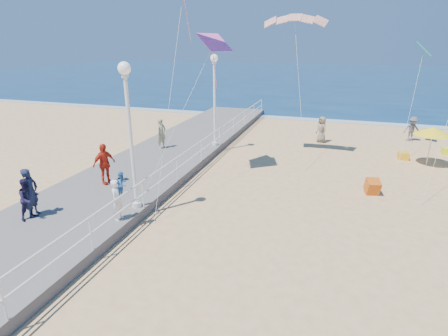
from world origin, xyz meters
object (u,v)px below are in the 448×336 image
(beach_walker_a, at_px, (412,129))
(woman_holding_toddler, at_px, (118,200))
(spectator_7, at_px, (29,199))
(beach_walker_c, at_px, (322,130))
(spectator_3, at_px, (104,164))
(beach_chair_right, at_px, (447,151))
(spectator_0, at_px, (31,193))
(box_kite, at_px, (372,188))
(spectator_6, at_px, (162,133))
(toddler_held, at_px, (122,184))
(beach_chair_left, at_px, (403,156))
(lamp_post_far, at_px, (214,91))
(lamp_post_mid, at_px, (129,123))
(beach_umbrella, at_px, (433,131))

(beach_walker_a, bearing_deg, woman_holding_toddler, -142.66)
(spectator_7, xyz_separation_m, beach_walker_c, (9.15, 15.17, -0.28))
(spectator_7, bearing_deg, spectator_3, 5.23)
(woman_holding_toddler, xyz_separation_m, beach_chair_right, (13.51, 13.79, -0.95))
(beach_walker_c, bearing_deg, spectator_0, -70.31)
(spectator_0, relative_size, box_kite, 2.99)
(spectator_3, relative_size, spectator_6, 1.03)
(toddler_held, relative_size, beach_chair_right, 1.65)
(woman_holding_toddler, height_order, spectator_6, spectator_6)
(spectator_6, bearing_deg, woman_holding_toddler, -144.41)
(spectator_3, bearing_deg, beach_walker_a, -25.69)
(spectator_3, distance_m, beach_chair_left, 16.27)
(spectator_3, distance_m, spectator_6, 5.80)
(lamp_post_far, distance_m, spectator_7, 11.65)
(spectator_6, bearing_deg, spectator_7, -163.98)
(spectator_3, bearing_deg, beach_walker_c, -16.05)
(lamp_post_mid, height_order, lamp_post_far, same)
(box_kite, xyz_separation_m, beach_chair_left, (2.08, 5.87, -0.10))
(lamp_post_far, xyz_separation_m, beach_umbrella, (11.86, 1.11, -1.75))
(spectator_7, bearing_deg, spectator_6, 11.78)
(lamp_post_mid, distance_m, toddler_held, 2.17)
(toddler_held, distance_m, box_kite, 10.57)
(lamp_post_mid, distance_m, beach_chair_right, 18.83)
(spectator_3, relative_size, beach_chair_right, 3.33)
(beach_walker_c, bearing_deg, lamp_post_mid, -63.38)
(beach_walker_c, xyz_separation_m, box_kite, (2.66, -8.21, -0.57))
(woman_holding_toddler, height_order, beach_walker_a, woman_holding_toddler)
(spectator_7, distance_m, beach_walker_a, 22.93)
(lamp_post_far, relative_size, woman_holding_toddler, 3.56)
(spectator_7, height_order, beach_walker_a, spectator_7)
(lamp_post_mid, bearing_deg, spectator_3, 147.07)
(lamp_post_far, distance_m, woman_holding_toddler, 10.39)
(woman_holding_toddler, height_order, toddler_held, toddler_held)
(spectator_7, xyz_separation_m, beach_chair_right, (16.54, 14.67, -0.95))
(spectator_7, height_order, beach_umbrella, beach_umbrella)
(lamp_post_far, relative_size, beach_chair_right, 9.67)
(beach_walker_c, distance_m, beach_umbrella, 6.65)
(lamp_post_mid, bearing_deg, toddler_held, -83.86)
(toddler_held, distance_m, spectator_7, 3.38)
(beach_chair_left, bearing_deg, beach_walker_c, 153.72)
(spectator_7, height_order, beach_walker_c, spectator_7)
(spectator_7, distance_m, beach_chair_right, 22.12)
(toddler_held, xyz_separation_m, beach_walker_a, (11.78, 16.35, -0.87))
(spectator_0, relative_size, beach_walker_a, 1.07)
(woman_holding_toddler, height_order, spectator_7, spectator_7)
(spectator_0, bearing_deg, lamp_post_far, -28.14)
(spectator_0, bearing_deg, beach_chair_right, -60.78)
(beach_walker_c, bearing_deg, spectator_3, -75.39)
(spectator_6, distance_m, spectator_7, 9.40)
(spectator_3, distance_m, beach_walker_c, 14.43)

